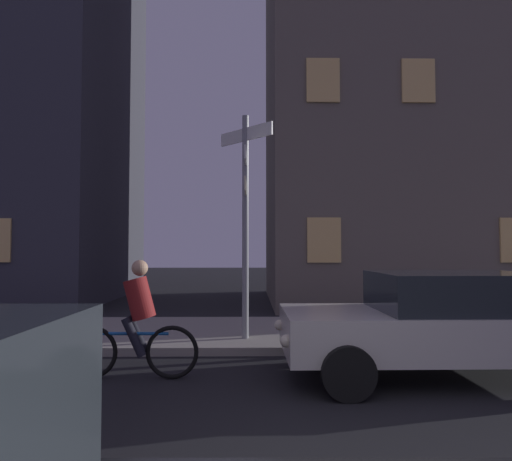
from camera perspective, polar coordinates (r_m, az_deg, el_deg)
sidewalk_kerb at (r=9.30m, az=3.79°, el=-12.82°), size 40.00×3.37×0.14m
signpost at (r=8.27m, az=-1.35°, el=3.37°), size 0.96×1.63×4.09m
car_near_right at (r=6.71m, az=21.82°, el=-10.67°), size 4.06×1.96×1.44m
cyclist at (r=6.44m, az=-15.03°, el=-11.31°), size 1.82×0.33×1.61m
building_right_block at (r=18.92m, az=23.73°, el=24.15°), size 12.95×6.89×20.29m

